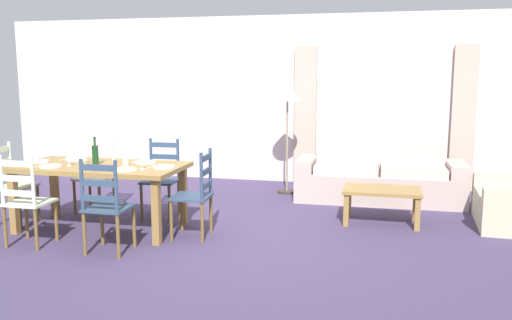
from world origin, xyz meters
TOP-DOWN VIEW (x-y plane):
  - ground_plane at (0.00, 0.00)m, footprint 9.60×9.60m
  - wall_far at (0.00, 3.30)m, footprint 9.60×0.16m
  - curtain_panel_left at (0.51, 3.16)m, footprint 0.35×0.08m
  - curtain_panel_right at (2.91, 3.16)m, footprint 0.35×0.08m
  - dining_table at (-1.35, -0.04)m, footprint 1.90×0.96m
  - dining_chair_near_left at (-1.79, -0.76)m, footprint 0.42×0.40m
  - dining_chair_near_right at (-0.87, -0.78)m, footprint 0.42×0.40m
  - dining_chair_far_left at (-1.83, 0.70)m, footprint 0.44×0.42m
  - dining_chair_far_right at (-0.93, 0.70)m, footprint 0.43×0.42m
  - dining_chair_head_west at (-2.51, -0.07)m, footprint 0.42×0.44m
  - dining_chair_head_east at (-0.20, -0.07)m, footprint 0.42×0.44m
  - dinner_plate_near_left at (-1.80, -0.29)m, footprint 0.24×0.24m
  - fork_near_left at (-1.95, -0.29)m, footprint 0.02×0.17m
  - dinner_plate_near_right at (-0.90, -0.29)m, footprint 0.24×0.24m
  - fork_near_right at (-1.05, -0.29)m, footprint 0.02×0.17m
  - dinner_plate_far_left at (-1.80, 0.21)m, footprint 0.24×0.24m
  - fork_far_left at (-1.95, 0.21)m, footprint 0.03×0.17m
  - dinner_plate_far_right at (-0.90, 0.21)m, footprint 0.24×0.24m
  - fork_far_right at (-1.05, 0.21)m, footprint 0.02×0.17m
  - dinner_plate_head_west at (-2.13, -0.04)m, footprint 0.24×0.24m
  - fork_head_west at (-2.28, -0.04)m, footprint 0.03×0.17m
  - dinner_plate_head_east at (-0.57, -0.04)m, footprint 0.24×0.24m
  - fork_head_east at (-0.72, -0.04)m, footprint 0.03×0.17m
  - wine_bottle at (-1.39, -0.05)m, footprint 0.07×0.07m
  - wine_glass_near_left at (-1.65, -0.17)m, footprint 0.06×0.06m
  - wine_glass_near_right at (-0.75, -0.19)m, footprint 0.06×0.06m
  - coffee_cup_primary at (-1.06, 0.02)m, footprint 0.07×0.07m
  - candle_tall at (-1.53, -0.02)m, footprint 0.05×0.05m
  - candle_short at (-1.15, -0.08)m, footprint 0.05×0.05m
  - couch at (1.71, 2.19)m, footprint 2.29×0.83m
  - coffee_table at (1.76, 0.98)m, footprint 0.90×0.56m
  - standing_lamp at (0.36, 2.38)m, footprint 0.40×0.40m

SIDE VIEW (x-z plane):
  - ground_plane at x=0.00m, z-range -0.02..0.00m
  - couch at x=1.71m, z-range -0.11..0.69m
  - coffee_table at x=1.76m, z-range 0.15..0.57m
  - dining_chair_near_left at x=-1.79m, z-range 0.00..0.96m
  - dining_chair_near_right at x=-0.87m, z-range 0.00..0.96m
  - dining_chair_far_left at x=-1.83m, z-range 0.00..0.96m
  - dining_chair_far_right at x=-0.93m, z-range 0.00..0.96m
  - dining_chair_head_west at x=-2.51m, z-range 0.00..0.96m
  - dining_chair_head_east at x=-0.20m, z-range 0.00..0.96m
  - dining_table at x=-1.35m, z-range 0.29..1.04m
  - fork_near_left at x=-1.95m, z-range 0.75..0.76m
  - fork_near_right at x=-1.05m, z-range 0.75..0.76m
  - fork_far_left at x=-1.95m, z-range 0.75..0.76m
  - fork_far_right at x=-1.05m, z-range 0.75..0.76m
  - fork_head_west at x=-2.28m, z-range 0.75..0.76m
  - fork_head_east at x=-0.72m, z-range 0.75..0.76m
  - dinner_plate_near_left at x=-1.80m, z-range 0.75..0.77m
  - dinner_plate_near_right at x=-0.90m, z-range 0.75..0.77m
  - dinner_plate_far_left at x=-1.80m, z-range 0.75..0.77m
  - dinner_plate_far_right at x=-0.90m, z-range 0.75..0.77m
  - dinner_plate_head_west at x=-2.13m, z-range 0.75..0.77m
  - dinner_plate_head_east at x=-0.57m, z-range 0.75..0.77m
  - candle_short at x=-1.15m, z-range 0.72..0.86m
  - coffee_cup_primary at x=-1.06m, z-range 0.75..0.84m
  - candle_tall at x=-1.53m, z-range 0.69..0.95m
  - wine_glass_near_left at x=-1.65m, z-range 0.78..0.94m
  - wine_glass_near_right at x=-0.75m, z-range 0.78..0.94m
  - wine_bottle at x=-1.39m, z-range 0.71..1.03m
  - curtain_panel_left at x=0.51m, z-range 0.00..2.20m
  - curtain_panel_right at x=2.91m, z-range 0.00..2.20m
  - wall_far at x=0.00m, z-range 0.00..2.70m
  - standing_lamp at x=0.36m, z-range 0.59..2.23m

